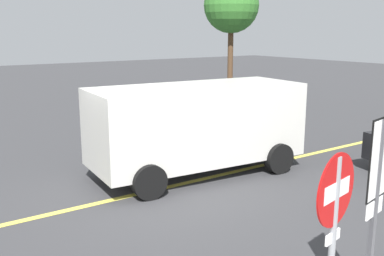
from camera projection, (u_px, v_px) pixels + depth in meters
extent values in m
plane|color=#38383A|center=(146.00, 192.00, 9.84)|extent=(80.00, 80.00, 0.00)
cube|color=#E0D14C|center=(248.00, 169.00, 11.52)|extent=(28.00, 0.16, 0.01)
cylinder|color=red|center=(336.00, 190.00, 4.38)|extent=(0.75, 0.17, 0.76)
cube|color=white|center=(336.00, 190.00, 4.38)|extent=(0.53, 0.14, 0.18)
cube|color=white|center=(333.00, 237.00, 4.49)|extent=(0.28, 0.08, 0.11)
cube|color=#4C4C51|center=(373.00, 220.00, 5.38)|extent=(0.06, 0.06, 2.50)
cube|color=white|center=(379.00, 159.00, 5.22)|extent=(0.49, 0.12, 0.95)
cube|color=black|center=(379.00, 159.00, 5.22)|extent=(0.53, 0.12, 0.99)
cube|color=white|center=(374.00, 208.00, 5.35)|extent=(0.44, 0.11, 0.20)
cube|color=silver|center=(197.00, 123.00, 10.89)|extent=(5.35, 2.44, 1.82)
cube|color=black|center=(116.00, 114.00, 9.79)|extent=(0.32, 1.85, 0.80)
cylinder|color=black|center=(149.00, 182.00, 9.38)|extent=(0.78, 0.32, 0.76)
cylinder|color=black|center=(115.00, 159.00, 11.07)|extent=(0.78, 0.32, 0.76)
cylinder|color=black|center=(279.00, 158.00, 11.10)|extent=(0.78, 0.32, 0.76)
cylinder|color=black|center=(232.00, 141.00, 12.80)|extent=(0.78, 0.32, 0.76)
cylinder|color=black|center=(382.00, 154.00, 11.67)|extent=(0.67, 0.33, 0.64)
cylinder|color=#513823|center=(230.00, 66.00, 19.98)|extent=(0.24, 0.24, 3.91)
sphere|color=#387A2D|center=(231.00, 5.00, 19.42)|extent=(2.41, 2.41, 2.41)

